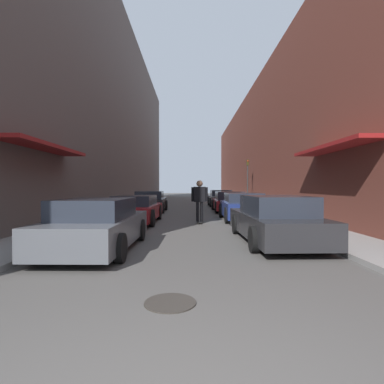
{
  "coord_description": "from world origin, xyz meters",
  "views": [
    {
      "loc": [
        0.01,
        -1.5,
        1.57
      ],
      "look_at": [
        0.09,
        12.5,
        1.33
      ],
      "focal_mm": 28.0,
      "sensor_mm": 36.0,
      "label": 1
    }
  ],
  "objects_px": {
    "parked_car_left_2": "(150,202)",
    "traffic_light": "(248,177)",
    "parked_car_left_1": "(136,209)",
    "skateboarder": "(200,197)",
    "parked_car_left_0": "(97,225)",
    "parked_car_right_2": "(229,202)",
    "parked_car_right_1": "(243,207)",
    "parked_car_right_0": "(274,220)",
    "manhole_cover": "(170,303)",
    "parked_car_right_3": "(220,198)"
  },
  "relations": [
    {
      "from": "parked_car_left_0",
      "to": "parked_car_left_1",
      "type": "height_order",
      "value": "parked_car_left_0"
    },
    {
      "from": "parked_car_right_2",
      "to": "parked_car_left_2",
      "type": "bearing_deg",
      "value": -177.8
    },
    {
      "from": "skateboarder",
      "to": "parked_car_left_0",
      "type": "bearing_deg",
      "value": -116.55
    },
    {
      "from": "traffic_light",
      "to": "skateboarder",
      "type": "bearing_deg",
      "value": -110.73
    },
    {
      "from": "parked_car_right_3",
      "to": "parked_car_right_2",
      "type": "bearing_deg",
      "value": -89.87
    },
    {
      "from": "parked_car_left_0",
      "to": "parked_car_right_0",
      "type": "bearing_deg",
      "value": 12.54
    },
    {
      "from": "parked_car_right_1",
      "to": "parked_car_right_2",
      "type": "height_order",
      "value": "parked_car_right_1"
    },
    {
      "from": "parked_car_right_2",
      "to": "skateboarder",
      "type": "height_order",
      "value": "skateboarder"
    },
    {
      "from": "parked_car_right_2",
      "to": "parked_car_right_3",
      "type": "xyz_separation_m",
      "value": [
        -0.01,
        5.23,
        0.02
      ]
    },
    {
      "from": "skateboarder",
      "to": "parked_car_left_2",
      "type": "bearing_deg",
      "value": 116.16
    },
    {
      "from": "parked_car_left_1",
      "to": "traffic_light",
      "type": "xyz_separation_m",
      "value": [
        6.94,
        10.9,
        1.76
      ]
    },
    {
      "from": "skateboarder",
      "to": "manhole_cover",
      "type": "distance_m",
      "value": 8.91
    },
    {
      "from": "parked_car_left_0",
      "to": "manhole_cover",
      "type": "xyz_separation_m",
      "value": [
        2.03,
        -3.41,
        -0.61
      ]
    },
    {
      "from": "parked_car_left_1",
      "to": "parked_car_left_2",
      "type": "height_order",
      "value": "parked_car_left_2"
    },
    {
      "from": "parked_car_left_2",
      "to": "parked_car_right_0",
      "type": "xyz_separation_m",
      "value": [
        4.89,
        -10.29,
        0.0
      ]
    },
    {
      "from": "parked_car_left_2",
      "to": "manhole_cover",
      "type": "xyz_separation_m",
      "value": [
        2.24,
        -14.74,
        -0.62
      ]
    },
    {
      "from": "manhole_cover",
      "to": "parked_car_right_1",
      "type": "bearing_deg",
      "value": 74.73
    },
    {
      "from": "parked_car_left_1",
      "to": "parked_car_right_1",
      "type": "bearing_deg",
      "value": 11.75
    },
    {
      "from": "parked_car_right_2",
      "to": "parked_car_left_1",
      "type": "bearing_deg",
      "value": -128.97
    },
    {
      "from": "parked_car_right_1",
      "to": "parked_car_left_2",
      "type": "bearing_deg",
      "value": 136.15
    },
    {
      "from": "parked_car_right_1",
      "to": "parked_car_left_1",
      "type": "bearing_deg",
      "value": -168.25
    },
    {
      "from": "parked_car_left_1",
      "to": "parked_car_right_2",
      "type": "bearing_deg",
      "value": 51.03
    },
    {
      "from": "parked_car_left_0",
      "to": "parked_car_right_3",
      "type": "bearing_deg",
      "value": 74.17
    },
    {
      "from": "parked_car_left_0",
      "to": "traffic_light",
      "type": "height_order",
      "value": "traffic_light"
    },
    {
      "from": "parked_car_right_1",
      "to": "parked_car_right_0",
      "type": "bearing_deg",
      "value": -90.69
    },
    {
      "from": "parked_car_right_3",
      "to": "skateboarder",
      "type": "xyz_separation_m",
      "value": [
        -2.05,
        -11.34,
        0.5
      ]
    },
    {
      "from": "parked_car_right_1",
      "to": "parked_car_right_2",
      "type": "relative_size",
      "value": 0.93
    },
    {
      "from": "manhole_cover",
      "to": "parked_car_right_2",
      "type": "bearing_deg",
      "value": 79.63
    },
    {
      "from": "manhole_cover",
      "to": "traffic_light",
      "type": "distance_m",
      "value": 20.59
    },
    {
      "from": "traffic_light",
      "to": "parked_car_right_1",
      "type": "bearing_deg",
      "value": -102.16
    },
    {
      "from": "parked_car_right_1",
      "to": "manhole_cover",
      "type": "bearing_deg",
      "value": -105.27
    },
    {
      "from": "parked_car_right_1",
      "to": "parked_car_right_3",
      "type": "relative_size",
      "value": 1.02
    },
    {
      "from": "parked_car_right_3",
      "to": "skateboarder",
      "type": "bearing_deg",
      "value": -100.24
    },
    {
      "from": "parked_car_left_2",
      "to": "traffic_light",
      "type": "bearing_deg",
      "value": 35.87
    },
    {
      "from": "parked_car_right_1",
      "to": "traffic_light",
      "type": "xyz_separation_m",
      "value": [
        2.13,
        9.9,
        1.71
      ]
    },
    {
      "from": "parked_car_right_2",
      "to": "skateboarder",
      "type": "xyz_separation_m",
      "value": [
        -2.06,
        -6.11,
        0.52
      ]
    },
    {
      "from": "parked_car_right_0",
      "to": "skateboarder",
      "type": "height_order",
      "value": "skateboarder"
    },
    {
      "from": "parked_car_left_1",
      "to": "skateboarder",
      "type": "height_order",
      "value": "skateboarder"
    },
    {
      "from": "parked_car_left_2",
      "to": "parked_car_right_3",
      "type": "xyz_separation_m",
      "value": [
        4.96,
        5.42,
        0.01
      ]
    },
    {
      "from": "manhole_cover",
      "to": "parked_car_left_1",
      "type": "bearing_deg",
      "value": 103.1
    },
    {
      "from": "parked_car_right_3",
      "to": "manhole_cover",
      "type": "distance_m",
      "value": 20.35
    },
    {
      "from": "parked_car_right_0",
      "to": "manhole_cover",
      "type": "height_order",
      "value": "parked_car_right_0"
    },
    {
      "from": "parked_car_left_0",
      "to": "parked_car_right_2",
      "type": "height_order",
      "value": "parked_car_left_0"
    },
    {
      "from": "parked_car_left_0",
      "to": "parked_car_right_2",
      "type": "distance_m",
      "value": 12.47
    },
    {
      "from": "parked_car_left_1",
      "to": "parked_car_left_2",
      "type": "distance_m",
      "value": 5.77
    },
    {
      "from": "parked_car_left_0",
      "to": "parked_car_right_0",
      "type": "xyz_separation_m",
      "value": [
        4.69,
        1.04,
        0.02
      ]
    },
    {
      "from": "parked_car_right_0",
      "to": "parked_car_right_2",
      "type": "relative_size",
      "value": 1.04
    },
    {
      "from": "parked_car_right_2",
      "to": "manhole_cover",
      "type": "distance_m",
      "value": 15.19
    },
    {
      "from": "parked_car_left_1",
      "to": "parked_car_right_1",
      "type": "distance_m",
      "value": 4.91
    },
    {
      "from": "parked_car_left_2",
      "to": "parked_car_right_0",
      "type": "distance_m",
      "value": 11.39
    }
  ]
}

